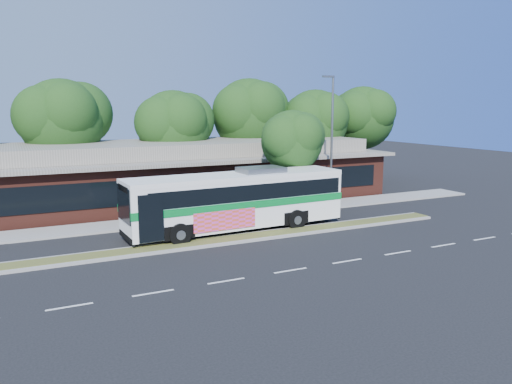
# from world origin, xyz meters

# --- Properties ---
(ground) EXTENTS (120.00, 120.00, 0.00)m
(ground) POSITION_xyz_m (0.00, 0.00, 0.00)
(ground) COLOR black
(ground) RESTS_ON ground
(median_strip) EXTENTS (26.00, 1.10, 0.15)m
(median_strip) POSITION_xyz_m (0.00, 0.60, 0.07)
(median_strip) COLOR #4C5122
(median_strip) RESTS_ON ground
(sidewalk) EXTENTS (44.00, 2.60, 0.12)m
(sidewalk) POSITION_xyz_m (0.00, 6.40, 0.06)
(sidewalk) COLOR gray
(sidewalk) RESTS_ON ground
(plaza_building) EXTENTS (33.20, 11.20, 4.45)m
(plaza_building) POSITION_xyz_m (0.00, 12.99, 2.13)
(plaza_building) COLOR #57241B
(plaza_building) RESTS_ON ground
(lamp_post) EXTENTS (0.93, 0.18, 9.07)m
(lamp_post) POSITION_xyz_m (9.56, 6.00, 4.90)
(lamp_post) COLOR slate
(lamp_post) RESTS_ON ground
(tree_bg_b) EXTENTS (6.69, 6.00, 9.00)m
(tree_bg_b) POSITION_xyz_m (-6.57, 16.14, 6.14)
(tree_bg_b) COLOR black
(tree_bg_b) RESTS_ON ground
(tree_bg_c) EXTENTS (6.24, 5.60, 8.26)m
(tree_bg_c) POSITION_xyz_m (1.40, 15.13, 5.59)
(tree_bg_c) COLOR black
(tree_bg_c) RESTS_ON ground
(tree_bg_d) EXTENTS (6.91, 6.20, 9.37)m
(tree_bg_d) POSITION_xyz_m (8.45, 16.15, 6.42)
(tree_bg_d) COLOR black
(tree_bg_d) RESTS_ON ground
(tree_bg_e) EXTENTS (6.47, 5.80, 8.50)m
(tree_bg_e) POSITION_xyz_m (14.42, 15.14, 5.74)
(tree_bg_e) COLOR black
(tree_bg_e) RESTS_ON ground
(tree_bg_f) EXTENTS (6.69, 6.00, 8.92)m
(tree_bg_f) POSITION_xyz_m (20.43, 16.14, 6.06)
(tree_bg_f) COLOR black
(tree_bg_f) RESTS_ON ground
(transit_bus) EXTENTS (12.82, 3.38, 3.57)m
(transit_bus) POSITION_xyz_m (0.82, 2.40, 1.99)
(transit_bus) COLOR white
(transit_bus) RESTS_ON ground
(sidewalk_tree) EXTENTS (4.49, 4.03, 6.78)m
(sidewalk_tree) POSITION_xyz_m (6.29, 5.40, 4.85)
(sidewalk_tree) COLOR black
(sidewalk_tree) RESTS_ON ground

